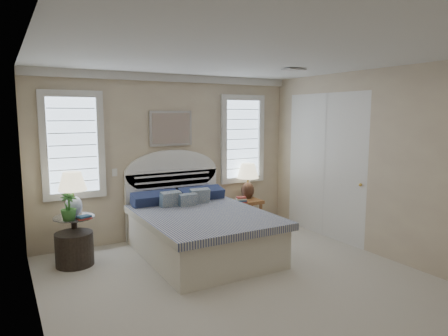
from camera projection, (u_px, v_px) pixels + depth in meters
floor at (252, 289)px, 4.72m from camera, size 4.50×5.00×0.01m
ceiling at (255, 55)px, 4.35m from camera, size 4.50×5.00×0.01m
wall_back at (171, 156)px, 6.69m from camera, size 4.50×0.02×2.70m
wall_left at (36, 197)px, 3.44m from camera, size 0.02×5.00×2.70m
wall_right at (386, 164)px, 5.63m from camera, size 0.02×5.00×2.70m
crown_molding at (170, 78)px, 6.48m from camera, size 4.50×0.08×0.12m
hvac_vent at (294, 70)px, 5.63m from camera, size 0.30×0.20×0.02m
switch_plate at (115, 172)px, 6.24m from camera, size 0.08×0.01×0.12m
window_left at (73, 145)px, 5.88m from camera, size 0.90×0.06×1.60m
window_right at (242, 139)px, 7.32m from camera, size 0.90×0.06×1.60m
painting at (171, 128)px, 6.59m from camera, size 0.74×0.04×0.58m
closet_door at (325, 166)px, 6.68m from camera, size 0.02×1.80×2.40m
bed at (198, 227)px, 5.92m from camera, size 1.72×2.28×1.47m
side_table_left at (75, 233)px, 5.63m from camera, size 0.56×0.56×0.63m
nightstand_right at (247, 208)px, 7.15m from camera, size 0.50×0.40×0.53m
floor_pot at (75, 249)px, 5.45m from camera, size 0.61×0.61×0.46m
lamp_left at (73, 189)px, 5.57m from camera, size 0.47×0.47×0.64m
lamp_right at (248, 177)px, 7.25m from camera, size 0.46×0.46×0.64m
potted_plant at (69, 207)px, 5.36m from camera, size 0.27×0.27×0.38m
books_left at (84, 217)px, 5.45m from camera, size 0.21×0.17×0.05m
books_right at (241, 200)px, 6.92m from camera, size 0.21×0.17×0.10m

